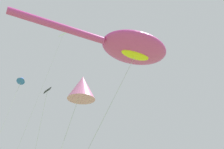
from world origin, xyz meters
TOP-DOWN VIEW (x-y plane):
  - big_show_kite at (4.75, 6.18)m, footprint 9.26×9.38m
  - small_kite_delta_white at (2.87, 13.49)m, footprint 2.09×0.87m
  - small_kite_streamer_purple at (7.08, 14.21)m, footprint 3.32×3.18m
  - small_kite_triangle_green at (10.53, 15.79)m, footprint 1.16×5.61m
  - small_kite_box_yellow at (0.03, 7.50)m, footprint 2.72×1.82m

SIDE VIEW (x-z plane):
  - small_kite_box_yellow at x=0.03m, z-range 3.47..11.69m
  - small_kite_delta_white at x=2.87m, z-range 5.20..16.49m
  - small_kite_streamer_purple at x=7.08m, z-range 5.04..17.67m
  - big_show_kite at x=4.75m, z-range 6.30..20.29m
  - small_kite_triangle_green at x=10.53m, z-range 9.49..32.24m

